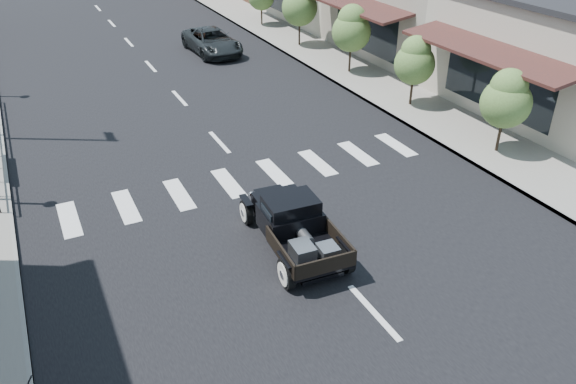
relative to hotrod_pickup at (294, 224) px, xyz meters
name	(u,v)px	position (x,y,z in m)	size (l,w,h in m)	color
ground	(311,243)	(0.49, -0.05, -0.71)	(120.00, 120.00, 0.00)	black
road	(161,78)	(0.49, 14.95, -0.70)	(14.00, 80.00, 0.02)	black
road_markings	(194,114)	(0.49, 9.95, -0.71)	(12.00, 60.00, 0.06)	silver
sidewalk_right	(319,54)	(8.99, 14.95, -0.63)	(3.00, 80.00, 0.15)	gray
storefront_mid	(446,8)	(15.49, 12.95, 1.54)	(10.00, 9.00, 4.50)	gray
small_tree_a	(504,113)	(8.79, 1.84, 0.84)	(1.67, 1.67, 2.79)	#4E7033
small_tree_b	(414,72)	(8.79, 6.75, 0.80)	(1.63, 1.63, 2.72)	#4E7033
small_tree_c	(351,40)	(8.79, 11.56, 0.95)	(1.81, 1.81, 3.02)	#4E7033
small_tree_d	(299,15)	(8.79, 16.83, 1.04)	(1.91, 1.91, 3.18)	#4E7033
small_tree_e	(261,2)	(8.79, 21.96, 0.79)	(1.62, 1.62, 2.70)	#4E7033
hotrod_pickup	(294,224)	(0.00, 0.00, 0.00)	(1.90, 4.08, 1.41)	black
second_car	(212,42)	(4.06, 17.80, -0.07)	(2.10, 4.55, 1.27)	black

